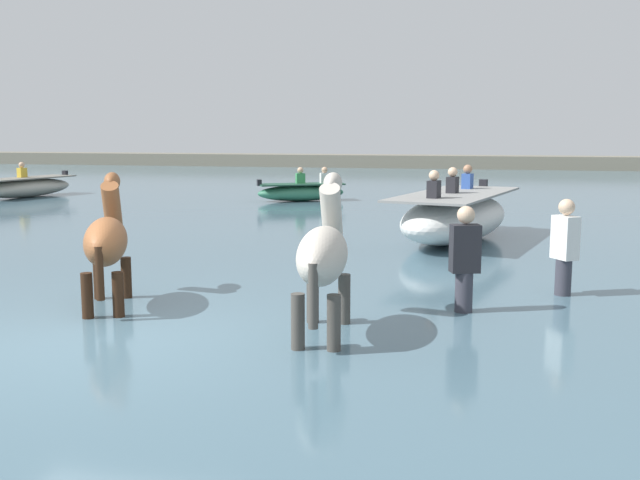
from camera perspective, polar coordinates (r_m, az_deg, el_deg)
The scene contains 10 objects.
ground_plane at distance 7.68m, azimuth -17.67°, elevation -10.52°, with size 120.00×120.00×0.00m, color #666051.
water_surface at distance 16.79m, azimuth 0.06°, elevation 0.80°, with size 90.00×90.00×0.42m, color #476675.
horse_lead_pinto at distance 7.27m, azimuth 0.28°, elevation -1.49°, with size 0.62×1.85×2.01m.
horse_trailing_chestnut at distance 8.81m, azimuth -16.32°, elevation -0.33°, with size 0.99×1.76×1.95m.
boat_far_offshore at distance 24.72m, azimuth -21.98°, elevation 3.86°, with size 1.73×3.61×1.09m.
boat_mid_outer at distance 21.62m, azimuth -1.47°, elevation 3.80°, with size 2.71×2.03×1.00m.
boat_near_port at distance 13.84m, azimuth 10.55°, elevation 1.80°, with size 2.49×4.43×1.38m.
person_spectator_far at distance 8.38m, azimuth 11.22°, elevation -2.56°, with size 0.37×0.29×1.63m.
person_wading_mid at distance 9.56m, azimuth 18.55°, elevation -1.49°, with size 0.34×0.38×1.63m.
far_shoreline at distance 42.33m, azimuth 8.19°, elevation 5.81°, with size 80.00×2.40×1.14m, color #706B5B.
Camera 1 is at (3.83, -6.20, 2.44)m, focal length 40.92 mm.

